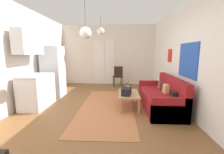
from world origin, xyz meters
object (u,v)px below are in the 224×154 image
coffee_table (128,95)px  pendant_lamp_far (101,31)px  accent_chair (118,75)px  pendant_lamp_near (86,33)px  handbag (126,91)px  couch (162,98)px  refrigerator (53,72)px  bamboo_vase (128,89)px

coffee_table → pendant_lamp_far: (-0.94, 1.58, 1.91)m
accent_chair → pendant_lamp_near: (-0.75, -2.90, 1.45)m
handbag → couch: bearing=12.5°
refrigerator → accent_chair: size_ratio=1.88×
coffee_table → pendant_lamp_far: bearing=120.7°
handbag → refrigerator: bearing=154.5°
couch → pendant_lamp_near: bearing=-168.2°
coffee_table → handbag: handbag is taller
coffee_table → refrigerator: 2.74m
couch → bamboo_vase: (-0.92, 0.04, 0.22)m
handbag → pendant_lamp_near: (-0.99, -0.19, 1.45)m
couch → coffee_table: size_ratio=2.07×
couch → bamboo_vase: 0.95m
bamboo_vase → pendant_lamp_near: pendant_lamp_near is taller
couch → handbag: bearing=-167.5°
coffee_table → accent_chair: size_ratio=1.04×
bamboo_vase → refrigerator: refrigerator is taller
bamboo_vase → pendant_lamp_near: bearing=-156.5°
refrigerator → handbag: bearing=-25.5°
refrigerator → accent_chair: bearing=35.0°
couch → accent_chair: (-1.23, 2.49, 0.23)m
refrigerator → coffee_table: bearing=-21.2°
handbag → refrigerator: 2.73m
refrigerator → pendant_lamp_far: 2.20m
handbag → refrigerator: refrigerator is taller
bamboo_vase → pendant_lamp_far: size_ratio=0.61×
pendant_lamp_near → couch: bearing=11.8°
coffee_table → refrigerator: refrigerator is taller
refrigerator → pendant_lamp_near: (1.45, -1.36, 1.10)m
handbag → pendant_lamp_far: pendant_lamp_far is taller
refrigerator → pendant_lamp_far: size_ratio=2.69×
pendant_lamp_far → bamboo_vase: bearing=-58.2°
couch → pendant_lamp_near: (-1.98, -0.41, 1.69)m
handbag → pendant_lamp_far: bearing=116.2°
bamboo_vase → refrigerator: size_ratio=0.23×
bamboo_vase → refrigerator: 2.69m
pendant_lamp_far → couch: bearing=-39.9°
handbag → accent_chair: size_ratio=0.41×
couch → pendant_lamp_near: size_ratio=2.07×
handbag → pendant_lamp_far: size_ratio=0.59×
refrigerator → couch: bearing=-15.4°
couch → refrigerator: 3.61m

